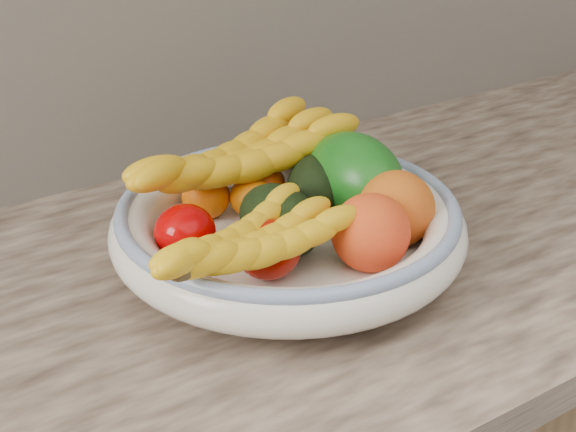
# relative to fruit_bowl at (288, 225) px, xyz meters

# --- Properties ---
(fruit_bowl) EXTENTS (0.39, 0.39, 0.08)m
(fruit_bowl) POSITION_rel_fruit_bowl_xyz_m (0.00, 0.00, 0.00)
(fruit_bowl) COLOR white
(fruit_bowl) RESTS_ON kitchen_counter
(clementine_back_left) EXTENTS (0.06, 0.06, 0.05)m
(clementine_back_left) POSITION_rel_fruit_bowl_xyz_m (-0.05, 0.10, 0.01)
(clementine_back_left) COLOR #EF6605
(clementine_back_left) RESTS_ON fruit_bowl
(clementine_back_right) EXTENTS (0.07, 0.07, 0.05)m
(clementine_back_right) POSITION_rel_fruit_bowl_xyz_m (0.03, 0.10, 0.01)
(clementine_back_right) COLOR #EA5104
(clementine_back_right) RESTS_ON fruit_bowl
(clementine_back_mid) EXTENTS (0.06, 0.06, 0.05)m
(clementine_back_mid) POSITION_rel_fruit_bowl_xyz_m (-0.00, 0.07, 0.01)
(clementine_back_mid) COLOR orange
(clementine_back_mid) RESTS_ON fruit_bowl
(tomato_left) EXTENTS (0.08, 0.08, 0.06)m
(tomato_left) POSITION_rel_fruit_bowl_xyz_m (-0.11, 0.02, 0.01)
(tomato_left) COLOR #B40001
(tomato_left) RESTS_ON fruit_bowl
(tomato_near_left) EXTENTS (0.08, 0.08, 0.06)m
(tomato_near_left) POSITION_rel_fruit_bowl_xyz_m (-0.06, -0.05, 0.01)
(tomato_near_left) COLOR #9F0C01
(tomato_near_left) RESTS_ON fruit_bowl
(avocado_center) EXTENTS (0.08, 0.11, 0.08)m
(avocado_center) POSITION_rel_fruit_bowl_xyz_m (-0.02, -0.01, 0.02)
(avocado_center) COLOR black
(avocado_center) RESTS_ON fruit_bowl
(avocado_right) EXTENTS (0.12, 0.12, 0.07)m
(avocado_right) POSITION_rel_fruit_bowl_xyz_m (0.07, 0.04, 0.02)
(avocado_right) COLOR black
(avocado_right) RESTS_ON fruit_bowl
(green_mango) EXTENTS (0.12, 0.14, 0.12)m
(green_mango) POSITION_rel_fruit_bowl_xyz_m (0.10, 0.02, 0.03)
(green_mango) COLOR #0F5410
(green_mango) RESTS_ON fruit_bowl
(peach_front) EXTENTS (0.09, 0.09, 0.08)m
(peach_front) POSITION_rel_fruit_bowl_xyz_m (0.05, -0.09, 0.02)
(peach_front) COLOR orange
(peach_front) RESTS_ON fruit_bowl
(peach_right) EXTENTS (0.11, 0.11, 0.08)m
(peach_right) POSITION_rel_fruit_bowl_xyz_m (0.10, -0.06, 0.02)
(peach_right) COLOR orange
(peach_right) RESTS_ON fruit_bowl
(banana_bunch_back) EXTENTS (0.34, 0.18, 0.09)m
(banana_bunch_back) POSITION_rel_fruit_bowl_xyz_m (-0.01, 0.09, 0.04)
(banana_bunch_back) COLOR yellow
(banana_bunch_back) RESTS_ON fruit_bowl
(banana_bunch_front) EXTENTS (0.27, 0.17, 0.07)m
(banana_bunch_front) POSITION_rel_fruit_bowl_xyz_m (-0.09, -0.07, 0.03)
(banana_bunch_front) COLOR yellow
(banana_bunch_front) RESTS_ON fruit_bowl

